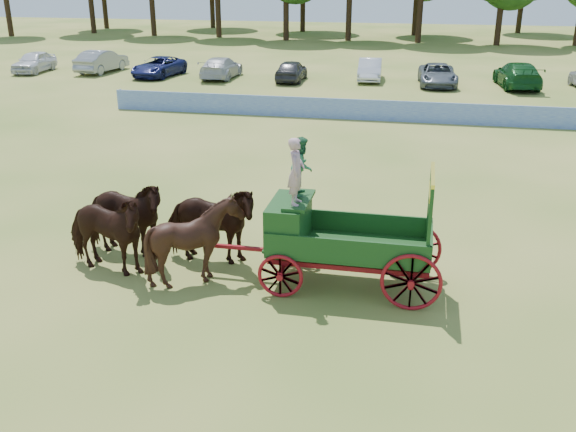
{
  "coord_description": "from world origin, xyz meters",
  "views": [
    {
      "loc": [
        2.37,
        -14.43,
        7.27
      ],
      "look_at": [
        -0.79,
        0.63,
        1.3
      ],
      "focal_mm": 40.0,
      "sensor_mm": 36.0,
      "label": 1
    }
  ],
  "objects": [
    {
      "name": "parked_cars",
      "position": [
        -3.04,
        29.45,
        0.76
      ],
      "size": [
        45.8,
        6.26,
        1.65
      ],
      "color": "silver",
      "rests_on": "ground"
    },
    {
      "name": "ground",
      "position": [
        0.0,
        0.0,
        0.0
      ],
      "size": [
        160.0,
        160.0,
        0.0
      ],
      "primitive_type": "plane",
      "color": "#AA994D",
      "rests_on": "ground"
    },
    {
      "name": "farm_dray",
      "position": [
        0.21,
        -0.35,
        1.58
      ],
      "size": [
        6.0,
        2.0,
        3.72
      ],
      "color": "maroon",
      "rests_on": "ground"
    },
    {
      "name": "horse_wheel_right",
      "position": [
        -2.76,
        0.18,
        1.08
      ],
      "size": [
        2.57,
        1.18,
        2.17
      ],
      "primitive_type": "imported",
      "rotation": [
        0.0,
        0.0,
        1.58
      ],
      "color": "black",
      "rests_on": "ground"
    },
    {
      "name": "horse_wheel_left",
      "position": [
        -2.76,
        -0.92,
        1.09
      ],
      "size": [
        2.23,
        2.04,
        2.17
      ],
      "primitive_type": "imported",
      "rotation": [
        0.0,
        0.0,
        1.41
      ],
      "color": "black",
      "rests_on": "ground"
    },
    {
      "name": "horse_lead_right",
      "position": [
        -5.16,
        0.18,
        1.08
      ],
      "size": [
        2.66,
        1.38,
        2.17
      ],
      "primitive_type": "imported",
      "rotation": [
        0.0,
        0.0,
        1.49
      ],
      "color": "black",
      "rests_on": "ground"
    },
    {
      "name": "horse_lead_left",
      "position": [
        -5.16,
        -0.92,
        1.08
      ],
      "size": [
        2.75,
        1.66,
        2.17
      ],
      "primitive_type": "imported",
      "rotation": [
        0.0,
        0.0,
        1.37
      ],
      "color": "black",
      "rests_on": "ground"
    },
    {
      "name": "sponsor_banner",
      "position": [
        -1.0,
        18.0,
        0.53
      ],
      "size": [
        26.0,
        0.08,
        1.05
      ],
      "primitive_type": "cube",
      "color": "#2247B8",
      "rests_on": "ground"
    }
  ]
}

